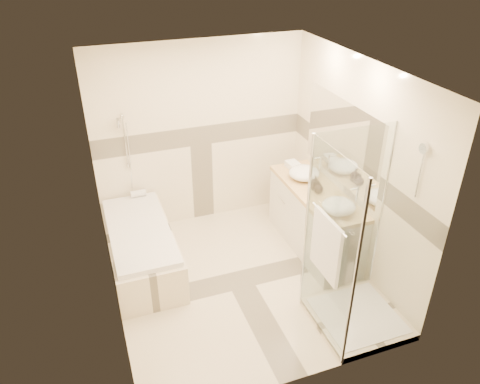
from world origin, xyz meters
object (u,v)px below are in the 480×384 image
object	(u,v)px
amenity_bottle_a	(315,183)
vessel_sink_near	(304,173)
vessel_sink_far	(339,206)
amenity_bottle_b	(319,187)
shower_enclosure	(348,282)
vanity	(315,219)
bathtub	(141,246)

from	to	relation	value
amenity_bottle_a	vessel_sink_near	bearing A→B (deg)	90.00
vessel_sink_far	amenity_bottle_b	bearing A→B (deg)	90.00
shower_enclosure	amenity_bottle_b	world-z (taller)	shower_enclosure
vanity	amenity_bottle_a	world-z (taller)	amenity_bottle_a
vanity	vessel_sink_far	distance (m)	0.73
vessel_sink_far	amenity_bottle_b	xyz separation A→B (m)	(0.00, 0.46, -0.00)
shower_enclosure	amenity_bottle_b	bearing A→B (deg)	77.29
bathtub	amenity_bottle_a	world-z (taller)	amenity_bottle_a
bathtub	vessel_sink_far	world-z (taller)	vessel_sink_far
bathtub	amenity_bottle_a	size ratio (longest dim) A/B	9.49
vessel_sink_far	amenity_bottle_a	xyz separation A→B (m)	(0.00, 0.56, 0.01)
vessel_sink_far	amenity_bottle_b	size ratio (longest dim) A/B	2.51
vessel_sink_far	shower_enclosure	bearing A→B (deg)	-110.10
bathtub	shower_enclosure	distance (m)	2.47
vanity	vessel_sink_near	distance (m)	0.60
vessel_sink_far	amenity_bottle_a	bearing A→B (deg)	90.00
bathtub	amenity_bottle_b	world-z (taller)	amenity_bottle_b
bathtub	vessel_sink_far	xyz separation A→B (m)	(2.13, -0.88, 0.62)
bathtub	amenity_bottle_b	size ratio (longest dim) A/B	11.28
shower_enclosure	amenity_bottle_b	distance (m)	1.31
vanity	amenity_bottle_b	world-z (taller)	amenity_bottle_b
vanity	vessel_sink_far	world-z (taller)	vessel_sink_far
vanity	vessel_sink_far	xyz separation A→B (m)	(-0.02, -0.53, 0.50)
vanity	vessel_sink_near	xyz separation A→B (m)	(-0.02, 0.33, 0.50)
bathtub	vessel_sink_near	size ratio (longest dim) A/B	4.35
vessel_sink_far	amenity_bottle_a	size ratio (longest dim) A/B	2.11
bathtub	amenity_bottle_b	bearing A→B (deg)	-10.92
amenity_bottle_a	bathtub	bearing A→B (deg)	171.67
shower_enclosure	vessel_sink_near	world-z (taller)	shower_enclosure
vanity	amenity_bottle_b	bearing A→B (deg)	-108.15
amenity_bottle_b	vessel_sink_near	bearing A→B (deg)	90.00
vessel_sink_near	vessel_sink_far	bearing A→B (deg)	-90.00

